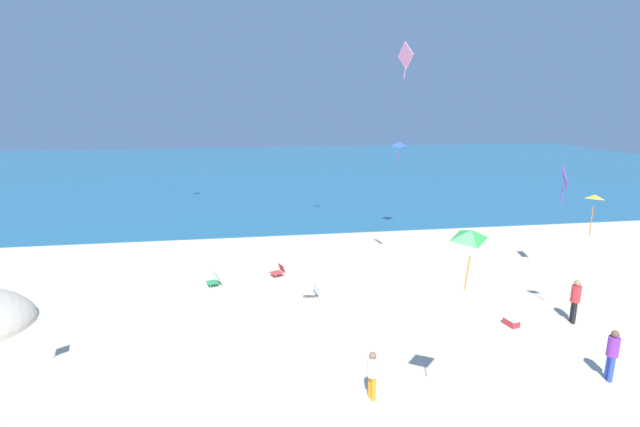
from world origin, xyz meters
name	(u,v)px	position (x,y,z in m)	size (l,w,h in m)	color
ground_plane	(310,295)	(0.00, 10.00, 0.00)	(120.00, 120.00, 0.00)	beige
ocean_water	(270,169)	(0.00, 49.31, 0.03)	(120.00, 60.00, 0.05)	#236084
beach_chair_mid_beach	(215,280)	(-4.17, 11.69, 0.29)	(0.72, 0.65, 0.62)	#2D9956
beach_chair_near_camera	(279,271)	(-1.20, 12.48, 0.26)	(0.77, 0.71, 0.56)	#D13D3D
beach_chair_far_right	(312,291)	(0.08, 9.81, 0.27)	(0.75, 0.65, 0.56)	white
cooler_box	(511,322)	(7.15, 6.05, 0.14)	(0.46, 0.62, 0.29)	red
person_0	(575,298)	(9.60, 5.93, 0.99)	(0.43, 0.43, 1.71)	black
person_1	(612,352)	(8.12, 2.38, 0.94)	(0.39, 0.39, 1.64)	blue
person_2	(372,372)	(0.80, 2.58, 0.84)	(0.37, 0.37, 1.46)	orange
kite_green	(471,236)	(2.30, 0.45, 5.37)	(0.79, 0.65, 1.49)	green
kite_yellow	(595,198)	(9.30, 5.35, 4.98)	(0.56, 0.55, 1.54)	yellow
kite_blue	(399,144)	(6.64, 18.54, 5.73)	(0.77, 0.65, 1.37)	blue
kite_pink	(406,56)	(3.97, 10.18, 10.01)	(0.32, 1.05, 1.42)	pink
kite_purple	(565,178)	(11.84, 10.33, 4.81)	(0.60, 0.98, 1.81)	purple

